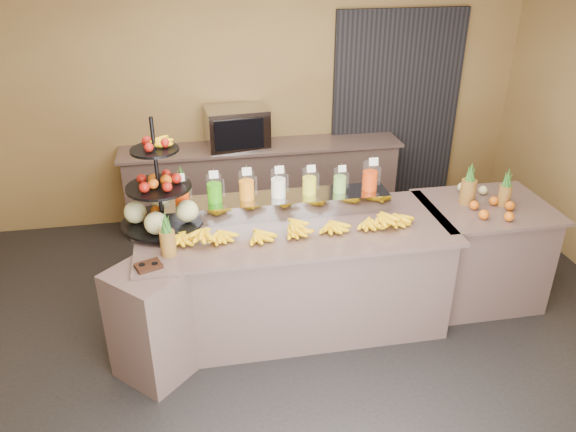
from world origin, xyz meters
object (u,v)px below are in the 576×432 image
object	(u,v)px
pitcher_tray	(278,205)
banana_heap	(295,226)
fruit_stand	(166,201)
right_fruit_pile	(489,201)
condiment_caddy	(149,266)
oven_warmer	(237,128)

from	to	relation	value
pitcher_tray	banana_heap	xyz separation A→B (m)	(0.07, -0.37, -0.01)
fruit_stand	right_fruit_pile	xyz separation A→B (m)	(2.66, -0.15, -0.16)
pitcher_tray	condiment_caddy	xyz separation A→B (m)	(-1.04, -0.68, -0.06)
banana_heap	fruit_stand	world-z (taller)	fruit_stand
banana_heap	oven_warmer	bearing A→B (deg)	96.73
fruit_stand	oven_warmer	world-z (taller)	fruit_stand
condiment_caddy	right_fruit_pile	distance (m)	2.83
banana_heap	fruit_stand	distance (m)	1.02
pitcher_tray	fruit_stand	size ratio (longest dim) A/B	2.04
pitcher_tray	banana_heap	bearing A→B (deg)	-79.72
oven_warmer	condiment_caddy	bearing A→B (deg)	-115.42
pitcher_tray	right_fruit_pile	bearing A→B (deg)	-7.75
pitcher_tray	fruit_stand	bearing A→B (deg)	-174.28
pitcher_tray	oven_warmer	bearing A→B (deg)	95.94
pitcher_tray	oven_warmer	size ratio (longest dim) A/B	2.85
banana_heap	pitcher_tray	bearing A→B (deg)	100.28
condiment_caddy	oven_warmer	world-z (taller)	oven_warmer
pitcher_tray	oven_warmer	world-z (taller)	oven_warmer
pitcher_tray	oven_warmer	distance (m)	1.68
pitcher_tray	condiment_caddy	world-z (taller)	pitcher_tray
fruit_stand	right_fruit_pile	bearing A→B (deg)	-0.54
condiment_caddy	right_fruit_pile	xyz separation A→B (m)	(2.80, 0.44, 0.06)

